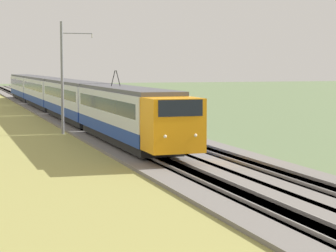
{
  "coord_description": "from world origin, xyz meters",
  "views": [
    {
      "loc": [
        -2.95,
        10.94,
        5.47
      ],
      "look_at": [
        29.97,
        0.0,
        2.26
      ],
      "focal_mm": 70.0,
      "sensor_mm": 36.0,
      "label": 1
    }
  ],
  "objects": [
    {
      "name": "grass_verge",
      "position": [
        50.0,
        6.09,
        0.06
      ],
      "size": [
        240.0,
        12.35,
        0.12
      ],
      "color": "#99934C",
      "rests_on": "ground"
    },
    {
      "name": "ballast_main",
      "position": [
        50.0,
        0.0,
        0.15
      ],
      "size": [
        240.0,
        4.4,
        0.3
      ],
      "color": "slate",
      "rests_on": "ground"
    },
    {
      "name": "catenary_mast_mid",
      "position": [
        47.98,
        2.63,
        4.58
      ],
      "size": [
        0.22,
        2.56,
        8.88
      ],
      "color": "slate",
      "rests_on": "ground"
    },
    {
      "name": "ballast_adjacent",
      "position": [
        50.0,
        -3.99,
        0.15
      ],
      "size": [
        240.0,
        4.4,
        0.3
      ],
      "color": "slate",
      "rests_on": "ground"
    },
    {
      "name": "passenger_train",
      "position": [
        68.3,
        0.0,
        2.41
      ],
      "size": [
        80.1,
        2.98,
        5.14
      ],
      "rotation": [
        0.0,
        0.0,
        3.14
      ],
      "color": "orange",
      "rests_on": "ground"
    },
    {
      "name": "track_adjacent",
      "position": [
        50.0,
        -3.99,
        0.16
      ],
      "size": [
        240.0,
        1.57,
        0.45
      ],
      "color": "#4C4238",
      "rests_on": "ground"
    },
    {
      "name": "track_main",
      "position": [
        50.0,
        0.0,
        0.16
      ],
      "size": [
        240.0,
        1.57,
        0.45
      ],
      "color": "#4C4238",
      "rests_on": "ground"
    }
  ]
}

